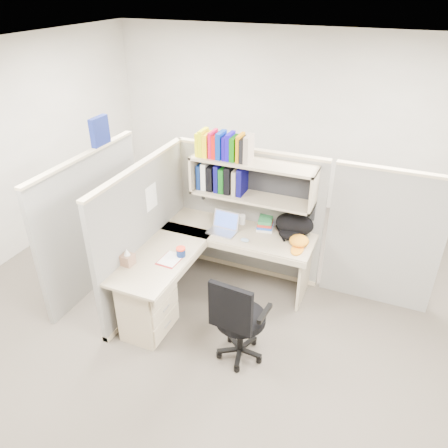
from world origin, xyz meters
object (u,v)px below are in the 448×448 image
at_px(backpack, 293,226).
at_px(snack_canister, 181,252).
at_px(laptop, 222,224).
at_px(task_chair, 238,331).
at_px(desk, 173,286).

height_order(backpack, snack_canister, backpack).
height_order(laptop, task_chair, task_chair).
xyz_separation_m(desk, backpack, (1.00, 1.00, 0.42)).
relative_size(desk, snack_canister, 17.25).
distance_m(laptop, backpack, 0.80).
xyz_separation_m(desk, task_chair, (0.85, -0.29, -0.08)).
bearing_deg(desk, laptop, 72.75).
xyz_separation_m(desk, laptop, (0.24, 0.77, 0.41)).
bearing_deg(task_chair, snack_canister, 151.64).
relative_size(laptop, snack_canister, 3.14).
bearing_deg(desk, task_chair, -18.68).
distance_m(backpack, task_chair, 1.39).
relative_size(desk, task_chair, 1.73).
relative_size(desk, backpack, 4.04).
bearing_deg(snack_canister, backpack, 40.84).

